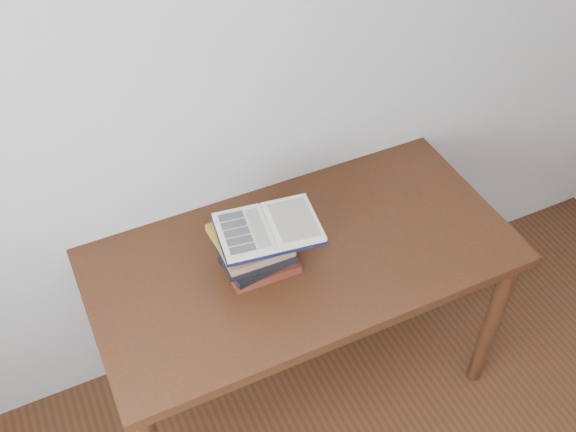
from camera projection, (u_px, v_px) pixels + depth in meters
desk at (302, 272)px, 2.40m from camera, size 1.48×0.74×0.79m
book_stack at (256, 249)px, 2.22m from camera, size 0.28×0.20×0.18m
open_book at (269, 228)px, 2.15m from camera, size 0.36×0.27×0.03m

